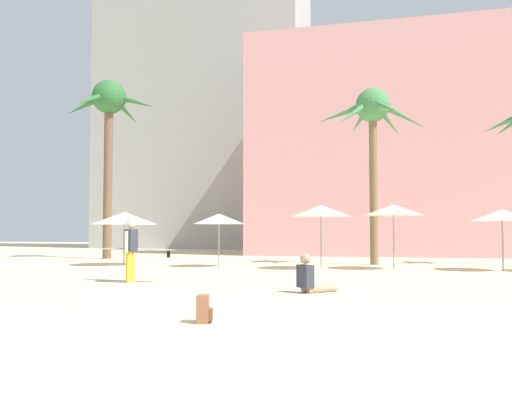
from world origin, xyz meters
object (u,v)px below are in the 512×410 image
(cafe_umbrella_4, at_px, (502,215))
(person_mid_right, at_px, (133,249))
(cafe_umbrella_1, at_px, (219,219))
(palm_tree_left, at_px, (109,114))
(person_far_right, at_px, (311,279))
(backpack, at_px, (204,309))
(beach_towel, at_px, (254,318))
(cafe_umbrella_0, at_px, (393,210))
(cafe_umbrella_3, at_px, (124,218))
(cafe_umbrella_2, at_px, (321,211))
(palm_tree_center, at_px, (373,120))

(cafe_umbrella_4, height_order, person_mid_right, cafe_umbrella_4)
(cafe_umbrella_1, bearing_deg, palm_tree_left, 147.28)
(palm_tree_left, height_order, cafe_umbrella_1, palm_tree_left)
(cafe_umbrella_1, height_order, person_far_right, cafe_umbrella_1)
(backpack, bearing_deg, cafe_umbrella_1, 92.96)
(cafe_umbrella_4, bearing_deg, person_mid_right, -146.61)
(cafe_umbrella_4, height_order, beach_towel, cafe_umbrella_4)
(cafe_umbrella_1, height_order, person_mid_right, cafe_umbrella_1)
(cafe_umbrella_0, bearing_deg, cafe_umbrella_1, -178.58)
(backpack, bearing_deg, cafe_umbrella_4, 48.77)
(cafe_umbrella_3, xyz_separation_m, backpack, (7.99, -12.66, -1.75))
(person_far_right, bearing_deg, palm_tree_left, 88.91)
(cafe_umbrella_4, bearing_deg, palm_tree_left, 165.65)
(cafe_umbrella_0, distance_m, cafe_umbrella_4, 3.78)
(cafe_umbrella_2, distance_m, backpack, 12.51)
(cafe_umbrella_1, xyz_separation_m, cafe_umbrella_3, (-4.15, 0.01, 0.05))
(palm_tree_center, bearing_deg, cafe_umbrella_4, -30.55)
(palm_tree_left, relative_size, cafe_umbrella_1, 4.46)
(palm_tree_left, distance_m, beach_towel, 22.30)
(cafe_umbrella_0, relative_size, backpack, 5.76)
(cafe_umbrella_0, bearing_deg, palm_tree_left, 161.67)
(cafe_umbrella_1, height_order, backpack, cafe_umbrella_1)
(cafe_umbrella_2, xyz_separation_m, backpack, (-0.28, -12.35, -1.97))
(palm_tree_left, xyz_separation_m, cafe_umbrella_4, (18.26, -4.67, -5.64))
(cafe_umbrella_2, bearing_deg, backpack, -91.28)
(cafe_umbrella_1, bearing_deg, beach_towel, -69.61)
(cafe_umbrella_0, bearing_deg, person_far_right, -102.84)
(palm_tree_center, xyz_separation_m, cafe_umbrella_4, (4.57, -2.70, -4.22))
(backpack, bearing_deg, beach_towel, 28.99)
(cafe_umbrella_0, xyz_separation_m, cafe_umbrella_3, (-10.91, -0.15, -0.25))
(cafe_umbrella_2, xyz_separation_m, person_mid_right, (-4.41, -6.53, -1.25))
(cafe_umbrella_0, bearing_deg, cafe_umbrella_3, -179.19)
(cafe_umbrella_4, xyz_separation_m, backpack, (-6.69, -12.95, -1.78))
(cafe_umbrella_4, relative_size, beach_towel, 1.24)
(cafe_umbrella_0, bearing_deg, palm_tree_center, 105.80)
(person_mid_right, bearing_deg, cafe_umbrella_4, -144.10)
(cafe_umbrella_0, bearing_deg, beach_towel, -100.54)
(palm_tree_center, bearing_deg, cafe_umbrella_2, -119.17)
(palm_tree_center, relative_size, cafe_umbrella_0, 3.14)
(cafe_umbrella_0, bearing_deg, backpack, -102.82)
(person_far_right, bearing_deg, cafe_umbrella_4, 11.38)
(cafe_umbrella_1, xyz_separation_m, cafe_umbrella_4, (10.53, 0.30, 0.08))
(beach_towel, bearing_deg, cafe_umbrella_0, 79.46)
(cafe_umbrella_3, distance_m, backpack, 15.08)
(palm_tree_left, relative_size, backpack, 22.48)
(palm_tree_left, height_order, cafe_umbrella_3, palm_tree_left)
(cafe_umbrella_3, xyz_separation_m, beach_towel, (8.63, -12.07, -1.95))
(backpack, bearing_deg, person_mid_right, 111.51)
(cafe_umbrella_3, height_order, person_far_right, cafe_umbrella_3)
(palm_tree_left, bearing_deg, backpack, -56.70)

